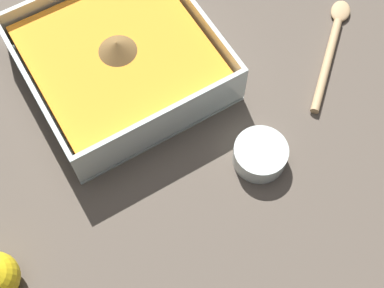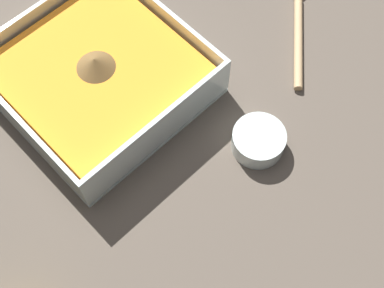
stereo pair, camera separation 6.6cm
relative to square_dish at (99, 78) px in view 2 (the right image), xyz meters
name	(u,v)px [view 2 (the right image)]	position (x,y,z in m)	size (l,w,h in m)	color
ground_plane	(111,102)	(-0.01, -0.02, -0.03)	(4.00, 4.00, 0.00)	brown
square_dish	(99,78)	(0.00, 0.00, 0.00)	(0.24, 0.24, 0.07)	silver
spice_bowl	(258,141)	(0.09, -0.21, -0.01)	(0.07, 0.07, 0.03)	silver
wooden_spoon	(298,23)	(0.27, -0.12, -0.02)	(0.16, 0.15, 0.01)	tan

